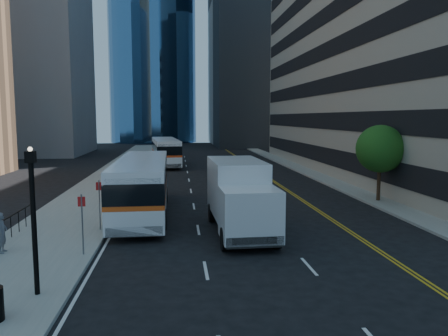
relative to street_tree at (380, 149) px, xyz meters
name	(u,v)px	position (x,y,z in m)	size (l,w,h in m)	color
ground	(274,239)	(-9.00, -8.00, -3.64)	(160.00, 160.00, 0.00)	black
sidewalk_west	(119,173)	(-19.50, 17.00, -3.57)	(5.00, 90.00, 0.15)	gray
sidewalk_east	(305,171)	(0.00, 17.00, -3.57)	(2.00, 90.00, 0.15)	gray
office_tower_north	(285,0)	(9.00, 64.00, 26.36)	(30.00, 28.00, 60.00)	gray
midrise_west	(23,41)	(-37.00, 44.00, 13.86)	(18.00, 18.00, 35.00)	gray
street_tree	(380,149)	(0.00, 0.00, 0.00)	(3.20, 3.20, 5.10)	#332114
lamp_post	(33,215)	(-18.00, -14.00, -0.92)	(0.28, 0.28, 4.56)	black
bus_front	(143,184)	(-15.60, -1.93, -1.84)	(2.98, 12.83, 3.30)	white
bus_rear	(166,151)	(-14.95, 24.93, -1.91)	(3.89, 12.51, 3.17)	white
box_truck	(240,196)	(-10.46, -6.71, -1.77)	(2.78, 7.49, 3.55)	silver
pedestrian	(2,233)	(-20.79, -9.38, -2.64)	(0.62, 0.41, 1.69)	#5B5C63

